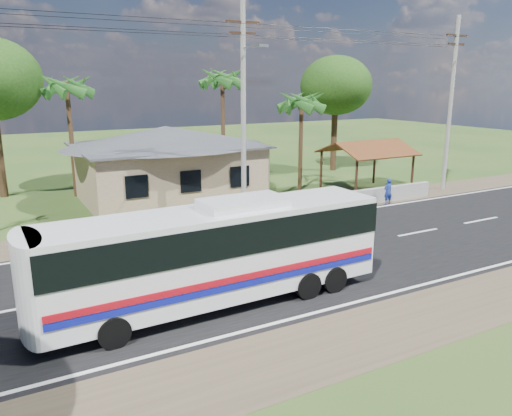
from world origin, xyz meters
The scene contains 13 objects.
ground centered at (0.00, 0.00, 0.00)m, with size 120.00×120.00×0.00m, color #29481A.
road centered at (0.00, 0.00, 0.01)m, with size 120.00×16.00×0.03m.
house centered at (1.00, 13.00, 2.64)m, with size 12.40×10.00×5.00m.
waiting_shed centered at (13.00, 8.50, 2.73)m, with size 5.20×4.48×3.35m.
concrete_barrier centered at (12.00, 5.60, 0.45)m, with size 7.00×0.30×0.90m, color #9E9E99.
utility_poles centered at (2.67, 6.49, 5.77)m, with size 32.80×2.22×11.00m.
palm_near centered at (9.50, 11.00, 5.71)m, with size 2.80×2.80×6.70m.
palm_mid centered at (6.00, 15.50, 7.16)m, with size 2.80×2.80×8.20m.
palm_far centered at (-4.00, 16.00, 6.68)m, with size 2.80×2.80×7.70m.
tree_behind_shed centered at (16.00, 16.00, 6.68)m, with size 5.60×5.60×9.02m.
coach_bus centered at (-2.59, -2.66, 1.95)m, with size 11.06×2.60×3.42m.
motorcycle centered at (4.36, 7.90, 0.42)m, with size 0.56×1.60×0.84m, color black.
person centered at (11.70, 5.02, 0.77)m, with size 0.56×0.37×1.54m, color navy.
Camera 1 is at (-8.65, -16.32, 6.99)m, focal length 35.00 mm.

